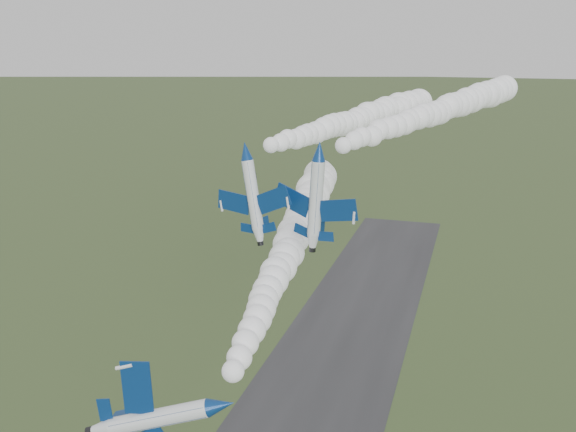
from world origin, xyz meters
name	(u,v)px	position (x,y,z in m)	size (l,w,h in m)	color
jet_lead	(221,406)	(6.44, -3.79, 31.51)	(3.73, 11.51, 9.18)	white
smoke_trail_jet_lead	(294,237)	(1.43, 31.19, 33.14)	(5.26, 65.62, 5.26)	white
jet_pair_left	(245,151)	(-1.11, 21.75, 45.19)	(9.40, 11.13, 3.07)	white
smoke_trail_jet_pair_left	(361,119)	(6.01, 49.08, 45.63)	(4.73, 51.22, 4.73)	white
jet_pair_right	(319,151)	(6.95, 21.33, 45.64)	(9.99, 11.64, 2.95)	white
smoke_trail_jet_pair_right	(443,109)	(16.89, 55.51, 46.66)	(4.77, 65.43, 4.77)	white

